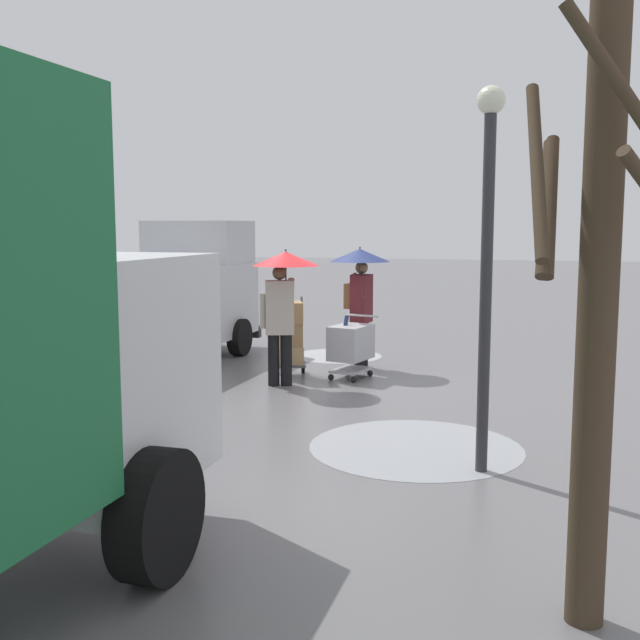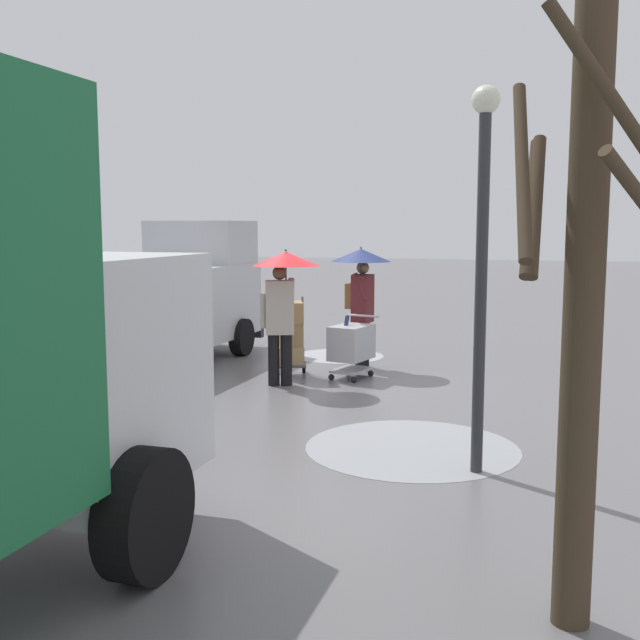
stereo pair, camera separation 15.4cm
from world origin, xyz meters
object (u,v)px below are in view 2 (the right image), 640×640
at_px(bare_tree_near, 581,301).
at_px(street_lamp, 482,240).
at_px(cargo_van_parked_right, 161,300).
at_px(pedestrian_black_side, 283,285).
at_px(hand_dolly_boxes, 291,334).
at_px(shopping_cart_vendor, 351,344).
at_px(pedestrian_pink_side, 361,280).

relative_size(bare_tree_near, street_lamp, 1.01).
bearing_deg(cargo_van_parked_right, pedestrian_black_side, 159.01).
relative_size(hand_dolly_boxes, street_lamp, 0.34).
bearing_deg(bare_tree_near, shopping_cart_vendor, -65.21).
xyz_separation_m(pedestrian_pink_side, pedestrian_black_side, (0.83, 1.70, 0.01)).
distance_m(hand_dolly_boxes, bare_tree_near, 8.31).
distance_m(shopping_cart_vendor, pedestrian_pink_side, 1.32).
bearing_deg(pedestrian_black_side, shopping_cart_vendor, -136.37).
bearing_deg(bare_tree_near, pedestrian_black_side, -56.43).
bearing_deg(bare_tree_near, street_lamp, -73.59).
height_order(hand_dolly_boxes, pedestrian_black_side, pedestrian_black_side).
relative_size(cargo_van_parked_right, bare_tree_near, 1.38).
bearing_deg(hand_dolly_boxes, shopping_cart_vendor, -171.22).
height_order(cargo_van_parked_right, street_lamp, street_lamp).
distance_m(cargo_van_parked_right, shopping_cart_vendor, 3.67).
relative_size(cargo_van_parked_right, hand_dolly_boxes, 4.09).
distance_m(pedestrian_pink_side, pedestrian_black_side, 1.89).
xyz_separation_m(shopping_cart_vendor, pedestrian_pink_side, (0.05, -0.86, 1.00)).
bearing_deg(pedestrian_black_side, cargo_van_parked_right, -20.99).
distance_m(cargo_van_parked_right, hand_dolly_boxes, 2.67).
xyz_separation_m(hand_dolly_boxes, street_lamp, (-3.46, 4.11, 1.66)).
height_order(cargo_van_parked_right, pedestrian_pink_side, cargo_van_parked_right).
distance_m(shopping_cart_vendor, hand_dolly_boxes, 1.03).
xyz_separation_m(cargo_van_parked_right, shopping_cart_vendor, (-3.61, 0.20, -0.61)).
bearing_deg(street_lamp, pedestrian_black_side, -45.77).
xyz_separation_m(cargo_van_parked_right, street_lamp, (-6.06, 4.47, 1.19)).
xyz_separation_m(shopping_cart_vendor, hand_dolly_boxes, (1.01, 0.16, 0.14)).
bearing_deg(street_lamp, hand_dolly_boxes, -49.94).
relative_size(cargo_van_parked_right, pedestrian_black_side, 2.50).
height_order(hand_dolly_boxes, pedestrian_pink_side, pedestrian_pink_side).
height_order(cargo_van_parked_right, shopping_cart_vendor, cargo_van_parked_right).
height_order(pedestrian_black_side, street_lamp, street_lamp).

